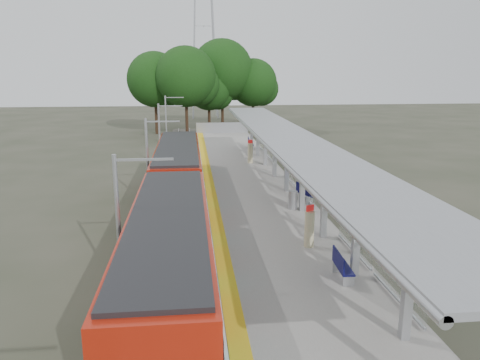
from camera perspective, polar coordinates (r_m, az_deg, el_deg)
name	(u,v)px	position (r m, az deg, el deg)	size (l,w,h in m)	color
trackbed	(179,199)	(30.08, -7.41, -2.34)	(3.00, 70.00, 0.24)	#59544C
platform	(249,192)	(30.20, 1.14, -1.42)	(6.00, 50.00, 1.00)	gray
tactile_strip	(210,185)	(29.86, -3.72, -0.60)	(0.60, 50.00, 0.02)	gold
end_fence	(222,128)	(54.44, -2.19, 6.40)	(6.00, 0.10, 1.20)	#9EA0A5
train	(175,201)	(22.71, -7.89, -2.49)	(2.74, 27.60, 3.62)	black
canopy	(287,144)	(26.01, 5.76, 4.43)	(3.27, 38.00, 3.66)	#9EA0A5
pylon	(203,2)	(82.71, -4.50, 20.84)	(8.00, 4.00, 38.00)	#9EA0A5
tree_cluster	(205,77)	(62.27, -4.29, 12.38)	(19.80, 12.99, 12.19)	#382316
catenary_masts	(149,160)	(28.57, -11.06, 2.43)	(2.08, 48.16, 5.40)	#9EA0A5
bench_near	(341,265)	(17.01, 12.23, -10.10)	(0.52, 1.48, 1.00)	#0F0F4B
bench_mid	(306,192)	(26.27, 8.01, -1.50)	(0.96, 1.53, 1.00)	#0F0F4B
bench_far	(250,143)	(43.35, 1.21, 4.54)	(0.56, 1.56, 1.05)	#0F0F4B
info_pillar_near	(309,229)	(19.64, 8.45, -5.90)	(0.41, 0.41, 1.80)	#C6BC90
info_pillar_far	(250,153)	(36.77, 1.26, 3.32)	(0.41, 0.41, 1.83)	#C6BC90
litter_bin	(293,200)	(24.80, 6.47, -2.45)	(0.47, 0.47, 0.97)	#9EA0A5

